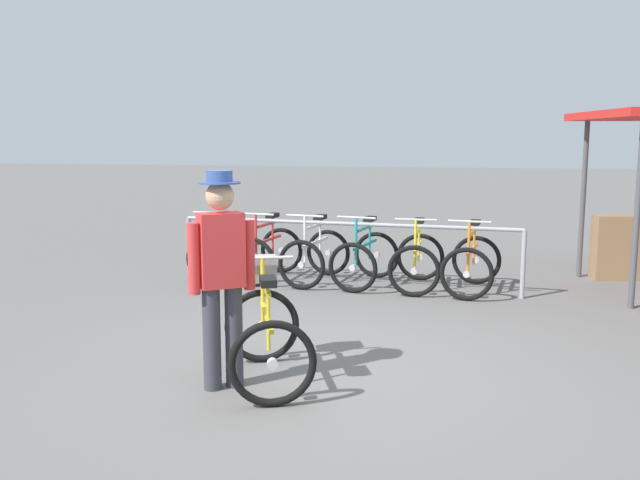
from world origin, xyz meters
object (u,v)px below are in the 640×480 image
racked_bike_red (268,253)px  racked_bike_orange (472,264)px  racked_bike_yellow (417,261)px  racked_bike_white (315,256)px  racked_bike_blue (222,251)px  racked_bike_teal (365,258)px  featured_bicycle (266,326)px  person_with_featured_bike (222,271)px

racked_bike_red → racked_bike_orange: same height
racked_bike_yellow → racked_bike_white: bearing=175.7°
racked_bike_blue → racked_bike_red: bearing=-4.3°
racked_bike_orange → racked_bike_teal: bearing=175.7°
racked_bike_orange → racked_bike_red: bearing=175.7°
racked_bike_red → racked_bike_orange: (2.79, -0.21, -0.00)m
racked_bike_white → featured_bicycle: same height
racked_bike_yellow → person_with_featured_bike: (-1.23, -3.92, 0.58)m
featured_bicycle → racked_bike_red: bearing=106.6°
racked_bike_yellow → person_with_featured_bike: 4.15m
racked_bike_teal → racked_bike_red: bearing=175.7°
racked_bike_orange → featured_bicycle: bearing=-114.7°
racked_bike_blue → racked_bike_orange: 3.50m
racked_bike_red → racked_bike_orange: 2.80m
racked_bike_yellow → featured_bicycle: size_ratio=0.88×
racked_bike_teal → person_with_featured_bike: bearing=-97.7°
racked_bike_red → racked_bike_white: (0.70, -0.05, -0.00)m
racked_bike_teal → person_with_featured_bike: person_with_featured_bike is taller
racked_bike_blue → racked_bike_yellow: same height
racked_bike_orange → racked_bike_blue: bearing=175.7°
racked_bike_white → racked_bike_orange: size_ratio=1.01×
racked_bike_red → racked_bike_yellow: (2.09, -0.16, -0.00)m
racked_bike_white → racked_bike_teal: (0.70, -0.05, -0.00)m
racked_bike_orange → person_with_featured_bike: 4.36m
racked_bike_white → person_with_featured_bike: person_with_featured_bike is taller
racked_bike_blue → racked_bike_yellow: 2.80m
racked_bike_red → racked_bike_teal: same height
racked_bike_red → featured_bicycle: same height
racked_bike_red → featured_bicycle: 3.98m
featured_bicycle → person_with_featured_bike: size_ratio=0.73×
racked_bike_blue → featured_bicycle: same height
racked_bike_white → person_with_featured_bike: size_ratio=0.68×
racked_bike_blue → racked_bike_orange: (3.49, -0.26, -0.00)m
racked_bike_yellow → featured_bicycle: bearing=-104.7°
racked_bike_teal → person_with_featured_bike: size_ratio=0.70×
racked_bike_teal → racked_bike_yellow: size_ratio=1.08×
racked_bike_white → racked_bike_orange: same height
featured_bicycle → racked_bike_yellow: bearing=75.3°
racked_bike_yellow → featured_bicycle: 3.79m
racked_bike_teal → featured_bicycle: (-0.26, -3.71, 0.08)m
racked_bike_red → racked_bike_teal: size_ratio=0.97×
racked_bike_white → featured_bicycle: 3.79m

